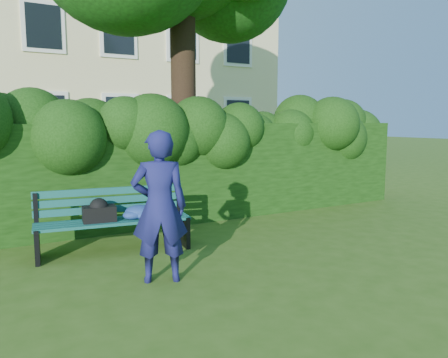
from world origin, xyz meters
TOP-DOWN VIEW (x-y plane):
  - ground at (0.00, 0.00)m, footprint 80.00×80.00m
  - apartment_building at (-0.00, 13.99)m, footprint 16.00×8.08m
  - hedge at (0.00, 2.20)m, footprint 10.00×1.00m
  - park_bench at (-1.65, 0.76)m, footprint 2.16×0.83m
  - man_reading at (-1.55, -0.63)m, footprint 0.74×0.60m

SIDE VIEW (x-z plane):
  - ground at x=0.00m, z-range 0.00..0.00m
  - park_bench at x=-1.65m, z-range 0.06..0.95m
  - man_reading at x=-1.55m, z-range 0.00..1.75m
  - hedge at x=0.00m, z-range 0.00..1.80m
  - apartment_building at x=0.00m, z-range 0.00..12.00m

